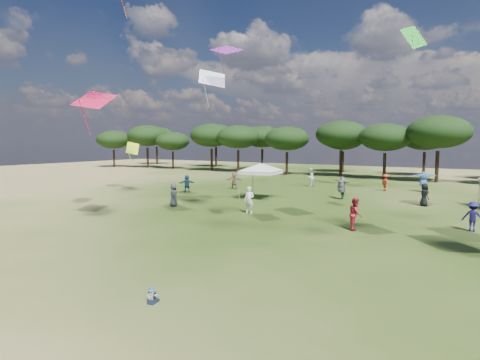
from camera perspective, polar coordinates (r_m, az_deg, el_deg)
The scene contains 5 objects.
ground at distance 11.29m, azimuth -21.16°, elevation -19.14°, with size 140.00×140.00×0.00m, color #324A16.
tree_line at distance 53.80m, azimuth 25.82°, elevation 5.82°, with size 108.78×17.63×7.77m.
tent_left at distance 32.08m, azimuth 3.02°, elevation 2.18°, with size 5.63×5.63×3.20m.
toddler at distance 12.22m, azimuth -12.39°, elevation -15.85°, with size 0.35×0.38×0.48m.
festival_crowd at distance 33.49m, azimuth 15.83°, elevation -1.12°, with size 30.11×20.71×1.93m.
Camera 1 is at (8.33, -6.05, 4.65)m, focal length 30.00 mm.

